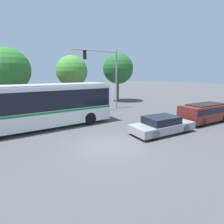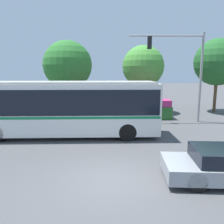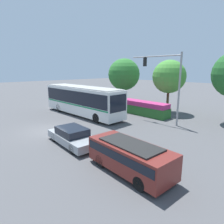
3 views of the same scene
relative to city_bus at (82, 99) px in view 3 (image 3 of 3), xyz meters
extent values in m
plane|color=#4C4C4F|center=(2.91, -5.75, -1.88)|extent=(140.00, 140.00, 0.00)
cube|color=silver|center=(-0.01, 0.00, -0.15)|extent=(11.72, 2.71, 2.95)
cube|color=black|center=(-0.01, 0.00, 0.32)|extent=(11.49, 2.75, 1.42)
cube|color=#147A47|center=(-0.01, 0.00, -0.51)|extent=(11.61, 2.74, 0.14)
cube|color=black|center=(5.85, 0.08, 0.20)|extent=(0.09, 2.16, 1.65)
cube|color=#9D9D99|center=(-0.01, 0.00, 1.38)|extent=(11.25, 2.50, 0.10)
cylinder|color=black|center=(3.95, 1.18, -1.38)|extent=(1.00, 0.31, 1.00)
cylinder|color=black|center=(3.98, -1.06, -1.38)|extent=(1.00, 0.31, 1.00)
cylinder|color=black|center=(-3.42, 1.07, -1.38)|extent=(1.00, 0.31, 1.00)
cylinder|color=black|center=(-3.38, -1.17, -1.38)|extent=(1.00, 0.31, 1.00)
cube|color=gray|center=(7.22, -5.84, -1.43)|extent=(4.72, 2.17, 0.53)
cube|color=black|center=(7.10, -5.83, -0.92)|extent=(2.41, 1.79, 0.50)
cylinder|color=black|center=(8.69, -5.11, -1.55)|extent=(0.68, 0.26, 0.66)
cylinder|color=black|center=(8.58, -6.76, -1.55)|extent=(0.68, 0.26, 0.66)
cylinder|color=black|center=(5.89, -4.92, -1.55)|extent=(0.68, 0.26, 0.66)
cylinder|color=black|center=(5.78, -6.57, -1.55)|extent=(0.68, 0.26, 0.66)
cube|color=maroon|center=(12.54, -5.77, -1.02)|extent=(4.88, 2.13, 1.30)
cube|color=black|center=(12.54, -5.77, -0.74)|extent=(4.69, 2.15, 0.44)
cube|color=black|center=(12.54, -5.77, -0.33)|extent=(3.43, 1.68, 0.08)
cylinder|color=black|center=(14.02, -5.04, -1.54)|extent=(0.70, 0.30, 0.69)
cylinder|color=black|center=(13.93, -6.66, -1.54)|extent=(0.70, 0.30, 0.69)
cylinder|color=black|center=(11.15, -4.89, -1.54)|extent=(0.70, 0.30, 0.69)
cylinder|color=black|center=(11.06, -6.51, -1.54)|extent=(0.70, 0.30, 0.69)
cylinder|color=gray|center=(9.93, 3.84, 1.50)|extent=(0.18, 0.18, 6.75)
cylinder|color=gray|center=(7.16, 3.84, 4.60)|extent=(5.54, 0.12, 0.12)
cube|color=black|center=(5.94, 3.84, 4.10)|extent=(0.30, 0.22, 0.90)
cylinder|color=red|center=(5.94, 3.96, 4.40)|extent=(0.18, 0.02, 0.18)
cylinder|color=yellow|center=(5.94, 3.96, 4.10)|extent=(0.18, 0.02, 0.18)
cylinder|color=green|center=(5.94, 3.96, 3.80)|extent=(0.18, 0.02, 0.18)
cube|color=#286028|center=(4.42, 5.20, -1.36)|extent=(7.33, 1.57, 1.04)
cube|color=#B22D6B|center=(4.42, 5.20, -0.57)|extent=(7.18, 1.49, 0.53)
cylinder|color=brown|center=(-0.89, 7.98, -0.45)|extent=(0.40, 0.40, 2.86)
sphere|color=#2D752D|center=(-0.89, 7.98, 2.61)|extent=(4.50, 4.50, 4.50)
cylinder|color=brown|center=(6.18, 8.32, -0.40)|extent=(0.30, 0.30, 2.95)
sphere|color=#479338|center=(6.18, 8.32, 2.49)|extent=(3.94, 3.94, 3.94)
camera|label=1|loc=(-2.35, -14.16, 2.24)|focal=29.12mm
camera|label=2|loc=(2.93, -13.28, 1.98)|focal=35.93mm
camera|label=3|loc=(18.70, -12.87, 3.41)|focal=31.36mm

